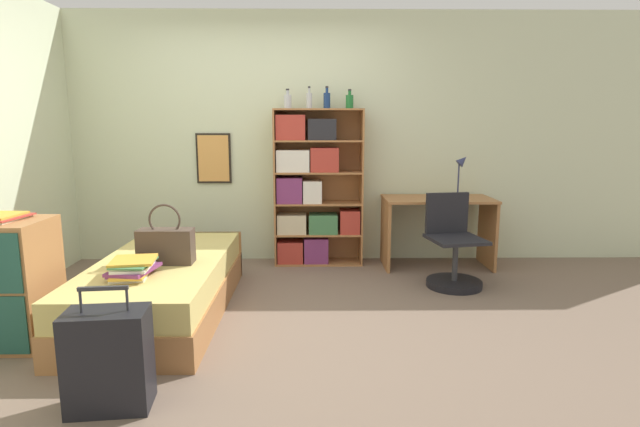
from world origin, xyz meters
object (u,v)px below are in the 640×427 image
Objects in this scene: bookcase at (311,190)px; bottle_clear at (327,100)px; bed at (164,286)px; dresser at (6,283)px; suitcase at (109,360)px; bottle_green at (288,101)px; bottle_blue at (350,101)px; desk at (437,219)px; desk_chair at (453,258)px; magazine_pile_on_dresser at (1,218)px; handbag at (166,245)px; bottle_brown at (309,100)px; book_stack_on_bed at (133,268)px; desk_lamp at (461,168)px.

bottle_clear reaches higher than bookcase.
bed is 1.04m from dresser.
dresser is at bearing 140.92° from suitcase.
suitcase is 3.19m from bottle_green.
bed is at bearing -123.01° from bottle_green.
desk is at bearing -10.77° from bottle_blue.
bottle_blue is at bearing 62.98° from suitcase.
bottle_green is 2.22m from desk_chair.
bottle_blue is at bearing 3.73° from bottle_green.
magazine_pile_on_dresser is 0.42× the size of desk_chair.
magazine_pile_on_dresser reaches higher than desk.
bottle_green is at bearing -176.27° from bottle_blue.
bottle_clear reaches higher than desk.
handbag is 1.27× the size of magazine_pile_on_dresser.
bottle_brown is (1.13, 1.40, 1.48)m from bed.
bottle_green reaches higher than desk.
bookcase is 8.24× the size of bottle_blue.
desk reaches higher than bed.
desk is (1.13, -0.16, -1.20)m from bottle_clear.
handbag is 0.28× the size of bookcase.
bottle_green is (0.96, 1.87, 1.19)m from book_stack_on_bed.
bookcase reaches higher than dresser.
desk is (1.53, -0.13, -1.19)m from bottle_green.
bottle_green is (1.78, 1.94, 1.26)m from dresser.
desk_lamp reaches higher than handbag.
magazine_pile_on_dresser is (-0.87, -0.52, 0.64)m from bed.
magazine_pile_on_dresser is at bearing -136.09° from bottle_brown.
magazine_pile_on_dresser is (-0.94, -0.38, 0.28)m from handbag.
bottle_brown reaches higher than bottle_green.
bookcase is 0.93m from bottle_clear.
book_stack_on_bed is 0.58× the size of suitcase.
desk_chair is (1.30, -0.77, -1.43)m from bottle_brown.
desk_chair is (-0.23, -0.63, -0.76)m from desk_lamp.
desk is at bearing -5.70° from bookcase.
bookcase is (2.01, 1.92, -0.08)m from magazine_pile_on_dresser.
bottle_green is at bearing 179.73° from bookcase.
dresser is 3.80× the size of bottle_brown.
dresser is 0.52× the size of bookcase.
suitcase reaches higher than book_stack_on_bed.
desk_lamp is (2.58, 1.40, 0.45)m from handbag.
magazine_pile_on_dresser is 3.77m from desk.
handbag is 0.99× the size of desk_lamp.
bottle_clear is 0.23m from bottle_blue.
bottle_brown is 0.49× the size of desk_lamp.
dresser reaches higher than desk.
bottle_clear is 1.52m from desk_lamp.
desk_lamp is (1.35, -0.16, -0.67)m from bottle_clear.
bottle_clear reaches higher than bed.
book_stack_on_bed is 3.04m from desk.
magazine_pile_on_dresser reaches higher than suitcase.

